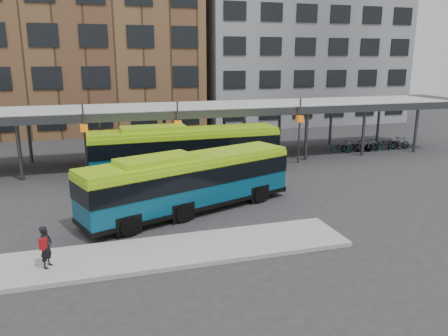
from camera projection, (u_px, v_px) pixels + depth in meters
ground at (275, 214)px, 21.84m from camera, size 120.00×120.00×0.00m
boarding_island at (179, 250)px, 17.49m from camera, size 14.00×3.00×0.18m
canopy at (208, 108)px, 32.81m from camera, size 40.00×6.53×4.80m
building_brick at (70, 25)px, 46.05m from camera, size 26.00×14.00×22.00m
building_grey at (294, 38)px, 53.59m from camera, size 24.00×14.00×20.00m
bus_front at (189, 181)px, 21.87m from camera, size 11.34×6.13×3.09m
bus_rear at (185, 149)px, 28.61m from camera, size 12.36×2.96×3.40m
pedestrian at (46, 247)px, 15.73m from camera, size 0.58×0.68×1.58m
bike_rack at (372, 145)px, 36.75m from camera, size 7.32×1.50×1.03m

